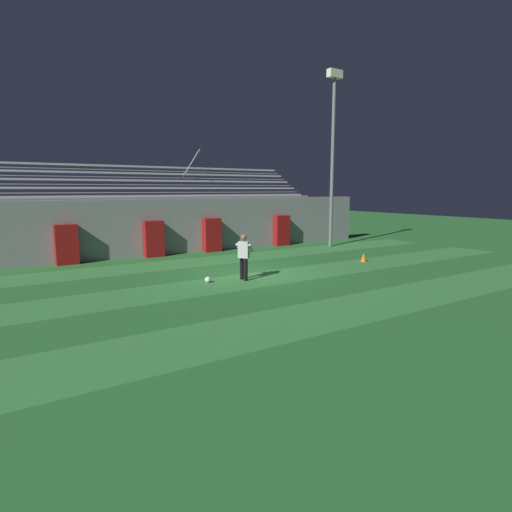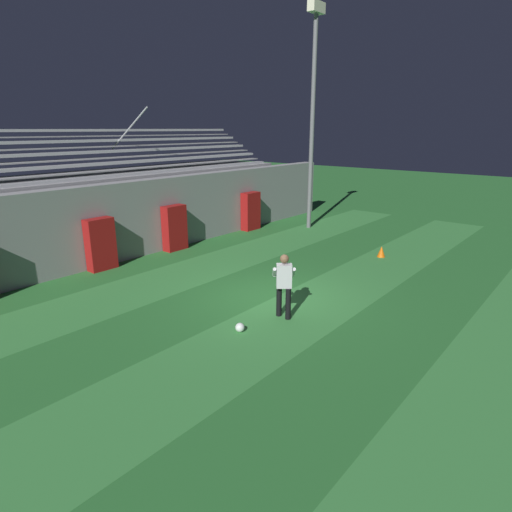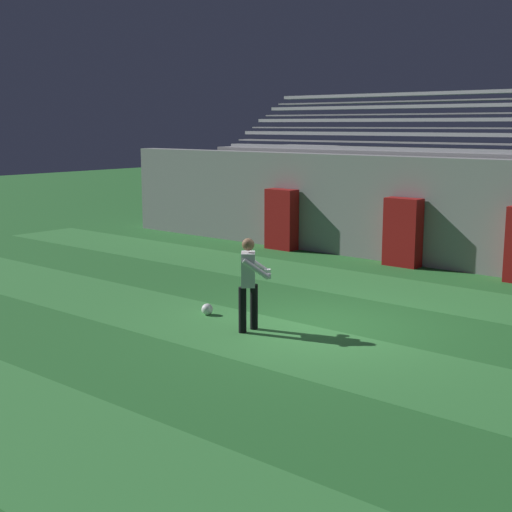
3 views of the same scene
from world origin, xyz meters
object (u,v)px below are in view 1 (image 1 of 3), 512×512
padding_pillar_far_left (66,245)px  soccer_ball (208,280)px  padding_pillar_gate_left (154,239)px  traffic_cone (364,257)px  padding_pillar_far_right (282,231)px  padding_pillar_gate_right (212,235)px  goalkeeper (244,254)px  floodlight_pole (333,140)px

padding_pillar_far_left → soccer_ball: bearing=-62.9°
padding_pillar_gate_left → traffic_cone: size_ratio=4.21×
padding_pillar_far_left → padding_pillar_far_right: 11.78m
padding_pillar_gate_right → padding_pillar_far_left: same height
padding_pillar_far_right → traffic_cone: (-0.34, -6.71, -0.67)m
padding_pillar_far_left → soccer_ball: size_ratio=8.03×
padding_pillar_far_right → padding_pillar_gate_right: bearing=180.0°
goalkeeper → soccer_ball: size_ratio=7.59×
padding_pillar_gate_left → soccer_ball: 6.81m
padding_pillar_far_right → floodlight_pole: bearing=-41.6°
padding_pillar_gate_right → padding_pillar_gate_left: bearing=180.0°
padding_pillar_far_left → traffic_cone: padding_pillar_far_left is taller
padding_pillar_far_left → padding_pillar_far_right: (11.78, 0.00, 0.00)m
padding_pillar_gate_right → traffic_cone: (4.27, -6.71, -0.67)m
floodlight_pole → padding_pillar_gate_right: bearing=164.3°
floodlight_pole → goalkeeper: floodlight_pole is taller
padding_pillar_far_left → goalkeeper: 8.52m
padding_pillar_far_right → traffic_cone: padding_pillar_far_right is taller
traffic_cone → padding_pillar_far_left: bearing=149.6°
padding_pillar_gate_left → floodlight_pole: (9.93, -1.89, 5.13)m
padding_pillar_far_left → floodlight_pole: bearing=-7.7°
padding_pillar_far_right → traffic_cone: 6.76m
goalkeeper → padding_pillar_gate_right: bearing=71.3°
goalkeeper → soccer_ball: (-1.33, 0.30, -0.84)m
padding_pillar_gate_right → padding_pillar_far_right: same height
padding_pillar_gate_right → floodlight_pole: bearing=-15.7°
goalkeeper → soccer_ball: bearing=167.2°
padding_pillar_gate_right → padding_pillar_far_left: (-7.17, 0.00, 0.00)m
floodlight_pole → traffic_cone: size_ratio=23.25×
padding_pillar_far_left → goalkeeper: bearing=-55.8°
padding_pillar_far_left → floodlight_pole: (13.90, -1.89, 5.13)m
traffic_cone → padding_pillar_far_right: bearing=87.1°
goalkeeper → traffic_cone: bearing=2.9°
soccer_ball → traffic_cone: bearing=0.3°
padding_pillar_gate_left → padding_pillar_far_left: size_ratio=1.00×
padding_pillar_gate_left → padding_pillar_far_left: (-3.97, 0.00, 0.00)m
padding_pillar_gate_left → traffic_cone: padding_pillar_gate_left is taller
padding_pillar_gate_left → padding_pillar_far_left: bearing=180.0°
padding_pillar_far_right → goalkeeper: 9.93m
soccer_ball → traffic_cone: traffic_cone is taller
padding_pillar_gate_left → padding_pillar_far_right: 7.81m
padding_pillar_gate_left → floodlight_pole: bearing=-10.8°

